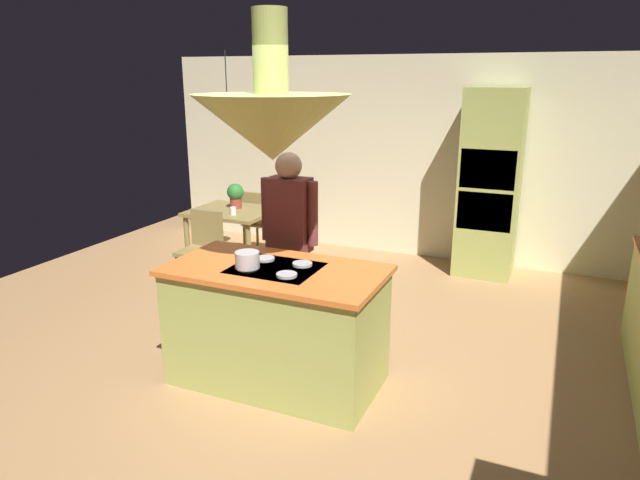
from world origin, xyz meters
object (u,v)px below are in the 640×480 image
Objects in this scene: oven_tower at (490,184)px; kitchen_island at (277,325)px; cooking_pot_on_cooktop at (247,260)px; cup_on_table at (233,211)px; potted_plant_on_table at (235,195)px; dining_table at (232,219)px; person_at_island at (290,235)px; chair_by_back_wall at (259,219)px; chair_facing_island at (203,244)px.

kitchen_island is at bearing -108.74° from oven_tower.
cup_on_table is at bearing 124.54° from cooking_pot_on_cooktop.
dining_table is at bearing -89.15° from potted_plant_on_table.
person_at_island is 18.81× the size of cup_on_table.
person_at_island is at bearing 125.95° from chair_by_back_wall.
kitchen_island is at bearing 121.93° from chair_by_back_wall.
dining_table is 2.74m from cooking_pot_on_cooktop.
potted_plant_on_table is 0.35m from cup_on_table.
kitchen_island is 3.48m from oven_tower.
chair_facing_island is 9.67× the size of cup_on_table.
chair_by_back_wall is at bearing 99.90° from cup_on_table.
chair_by_back_wall is 9.67× the size of cup_on_table.
person_at_island reaches higher than kitchen_island.
kitchen_island is 1.87× the size of chair_facing_island.
potted_plant_on_table is 2.79m from cooking_pot_on_cooktop.
person_at_island is at bearing -43.56° from dining_table.
cup_on_table is (0.15, -0.20, 0.16)m from dining_table.
oven_tower is at bearing 32.32° from chair_facing_island.
cooking_pot_on_cooktop reaches higher than cup_on_table.
dining_table is 0.30m from cup_on_table.
person_at_island is 2.54m from chair_by_back_wall.
potted_plant_on_table is (-0.00, -0.53, 0.42)m from chair_by_back_wall.
kitchen_island is 9.03× the size of cooking_pot_on_cooktop.
kitchen_island is 3.21m from chair_by_back_wall.
dining_table is 3.18× the size of potted_plant_on_table.
oven_tower is 2.28× the size of dining_table.
kitchen_island is 0.90m from person_at_island.
cup_on_table is at bearing -153.10° from oven_tower.
oven_tower reaches higher than dining_table.
chair_facing_island is at bearing -147.68° from oven_tower.
dining_table is at bearing 90.00° from chair_facing_island.
oven_tower is 2.87m from person_at_island.
cup_on_table is at bearing -54.50° from dining_table.
potted_plant_on_table is at bearing 134.61° from person_at_island.
cup_on_table is at bearing 137.97° from person_at_island.
oven_tower is 3.36m from chair_facing_island.
cooking_pot_on_cooktop is at bearing -85.06° from person_at_island.
kitchen_island reaches higher than dining_table.
person_at_island is 2.09m from potted_plant_on_table.
potted_plant_on_table is at bearing 89.85° from chair_by_back_wall.
oven_tower is at bearing 69.52° from cooking_pot_on_cooktop.
cooking_pot_on_cooktop is (-1.26, -3.37, -0.07)m from oven_tower.
potted_plant_on_table is (-2.80, -1.05, -0.16)m from oven_tower.
dining_table is 2.05m from person_at_island.
potted_plant_on_table is (-1.70, 2.19, 0.46)m from kitchen_island.
chair_by_back_wall is 4.83× the size of cooking_pot_on_cooktop.
kitchen_island is 2.71m from dining_table.
cup_on_table is at bearing 71.13° from chair_facing_island.
cooking_pot_on_cooktop is (-0.16, -0.13, 0.54)m from kitchen_island.
oven_tower is 2.91m from chair_by_back_wall.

